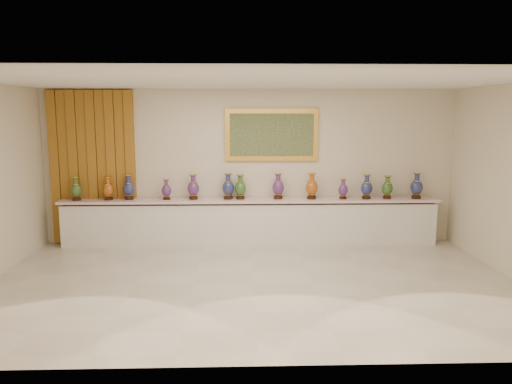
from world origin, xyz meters
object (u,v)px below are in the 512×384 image
(counter, at_px, (250,222))
(vase_2, at_px, (129,189))
(vase_0, at_px, (76,190))
(vase_1, at_px, (108,189))

(counter, xyz_separation_m, vase_2, (-2.33, 0.02, 0.68))
(vase_0, distance_m, vase_1, 0.59)
(counter, height_order, vase_1, vase_1)
(counter, relative_size, vase_1, 16.21)
(counter, relative_size, vase_0, 15.99)
(vase_1, height_order, vase_2, vase_2)
(counter, height_order, vase_0, vase_0)
(vase_2, bearing_deg, vase_0, -176.05)
(vase_0, height_order, vase_2, vase_2)
(counter, height_order, vase_2, vase_2)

